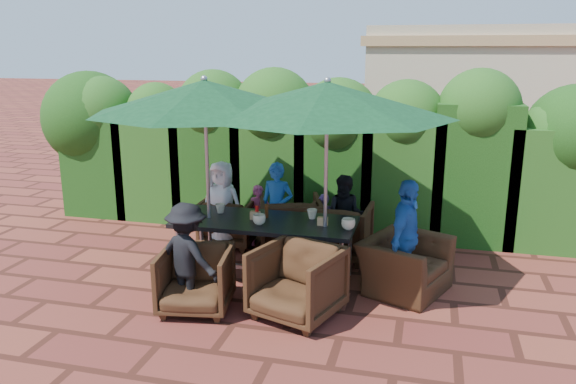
% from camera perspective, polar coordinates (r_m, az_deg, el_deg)
% --- Properties ---
extents(ground, '(80.00, 80.00, 0.00)m').
position_cam_1_polar(ground, '(6.91, -2.47, -9.16)').
color(ground, brown).
rests_on(ground, ground).
extents(dining_table, '(2.18, 0.90, 0.75)m').
position_cam_1_polar(dining_table, '(6.80, -2.34, -3.48)').
color(dining_table, black).
rests_on(dining_table, ground).
extents(umbrella_left, '(2.71, 2.71, 2.46)m').
position_cam_1_polar(umbrella_left, '(6.67, -8.46, 9.54)').
color(umbrella_left, gray).
rests_on(umbrella_left, ground).
extents(umbrella_right, '(2.85, 2.85, 2.46)m').
position_cam_1_polar(umbrella_right, '(6.26, 4.01, 9.35)').
color(umbrella_right, gray).
rests_on(umbrella_right, ground).
extents(chair_far_left, '(0.77, 0.73, 0.76)m').
position_cam_1_polar(chair_far_left, '(8.11, -6.01, -2.76)').
color(chair_far_left, black).
rests_on(chair_far_left, ground).
extents(chair_far_mid, '(1.03, 1.00, 0.86)m').
position_cam_1_polar(chair_far_mid, '(7.78, 0.23, -3.04)').
color(chair_far_mid, black).
rests_on(chair_far_mid, ground).
extents(chair_far_right, '(0.84, 0.79, 0.83)m').
position_cam_1_polar(chair_far_right, '(7.59, 5.25, -3.67)').
color(chair_far_right, black).
rests_on(chair_far_right, ground).
extents(chair_near_left, '(0.84, 0.80, 0.76)m').
position_cam_1_polar(chair_near_left, '(6.17, -9.37, -8.51)').
color(chair_near_left, black).
rests_on(chair_near_left, ground).
extents(chair_near_right, '(1.02, 0.99, 0.84)m').
position_cam_1_polar(chair_near_right, '(5.93, 0.89, -8.85)').
color(chair_near_right, black).
rests_on(chair_near_right, ground).
extents(chair_end_right, '(0.96, 1.14, 0.84)m').
position_cam_1_polar(chair_end_right, '(6.68, 11.80, -6.42)').
color(chair_end_right, black).
rests_on(chair_end_right, ground).
extents(adult_far_left, '(0.66, 0.44, 1.26)m').
position_cam_1_polar(adult_far_left, '(7.89, -6.71, -1.38)').
color(adult_far_left, white).
rests_on(adult_far_left, ground).
extents(adult_far_mid, '(0.49, 0.41, 1.27)m').
position_cam_1_polar(adult_far_mid, '(7.65, -1.14, -1.72)').
color(adult_far_mid, blue).
rests_on(adult_far_mid, ground).
extents(adult_far_right, '(0.56, 0.36, 1.14)m').
position_cam_1_polar(adult_far_right, '(7.57, 5.89, -2.52)').
color(adult_far_right, black).
rests_on(adult_far_right, ground).
extents(adult_near_left, '(0.83, 0.58, 1.19)m').
position_cam_1_polar(adult_near_left, '(6.14, -10.16, -6.48)').
color(adult_near_left, black).
rests_on(adult_near_left, ground).
extents(adult_end_right, '(0.57, 0.86, 1.35)m').
position_cam_1_polar(adult_end_right, '(6.51, 11.85, -4.60)').
color(adult_end_right, blue).
rests_on(adult_end_right, ground).
extents(child_left, '(0.39, 0.36, 0.88)m').
position_cam_1_polar(child_left, '(8.03, -2.97, -2.41)').
color(child_left, '#CD4880').
rests_on(child_left, ground).
extents(child_right, '(0.35, 0.32, 0.82)m').
position_cam_1_polar(child_right, '(7.81, 3.63, -3.15)').
color(child_right, '#6E4597').
rests_on(child_right, ground).
extents(pedestrian_a, '(1.59, 0.76, 1.64)m').
position_cam_1_polar(pedestrian_a, '(10.49, 13.12, 3.35)').
color(pedestrian_a, '#278725').
rests_on(pedestrian_a, ground).
extents(pedestrian_b, '(0.86, 0.55, 1.73)m').
position_cam_1_polar(pedestrian_b, '(10.50, 17.35, 3.36)').
color(pedestrian_b, '#CD4880').
rests_on(pedestrian_b, ground).
extents(pedestrian_c, '(1.18, 0.78, 1.69)m').
position_cam_1_polar(pedestrian_c, '(10.71, 23.86, 2.86)').
color(pedestrian_c, '#95939B').
rests_on(pedestrian_c, ground).
extents(cup_a, '(0.15, 0.15, 0.12)m').
position_cam_1_polar(cup_a, '(6.91, -10.17, -2.24)').
color(cup_a, beige).
rests_on(cup_a, dining_table).
extents(cup_b, '(0.13, 0.13, 0.12)m').
position_cam_1_polar(cup_b, '(7.10, -6.89, -1.66)').
color(cup_b, beige).
rests_on(cup_b, dining_table).
extents(cup_c, '(0.15, 0.15, 0.12)m').
position_cam_1_polar(cup_c, '(6.60, -2.95, -2.81)').
color(cup_c, beige).
rests_on(cup_c, dining_table).
extents(cup_d, '(0.13, 0.13, 0.12)m').
position_cam_1_polar(cup_d, '(6.82, 2.46, -2.24)').
color(cup_d, beige).
rests_on(cup_d, dining_table).
extents(cup_e, '(0.16, 0.16, 0.13)m').
position_cam_1_polar(cup_e, '(6.45, 6.14, -3.25)').
color(cup_e, beige).
rests_on(cup_e, dining_table).
extents(ketchup_bottle, '(0.04, 0.04, 0.17)m').
position_cam_1_polar(ketchup_bottle, '(6.79, -3.17, -2.11)').
color(ketchup_bottle, '#B20C0A').
rests_on(ketchup_bottle, dining_table).
extents(sauce_bottle, '(0.04, 0.04, 0.17)m').
position_cam_1_polar(sauce_bottle, '(6.86, -2.19, -1.93)').
color(sauce_bottle, '#4C230C').
rests_on(sauce_bottle, dining_table).
extents(serving_tray, '(0.35, 0.25, 0.02)m').
position_cam_1_polar(serving_tray, '(6.89, -10.22, -2.74)').
color(serving_tray, '#A87951').
rests_on(serving_tray, dining_table).
extents(number_block_left, '(0.12, 0.06, 0.10)m').
position_cam_1_polar(number_block_left, '(6.80, -3.35, -2.39)').
color(number_block_left, tan).
rests_on(number_block_left, dining_table).
extents(number_block_right, '(0.12, 0.06, 0.10)m').
position_cam_1_polar(number_block_right, '(6.57, 3.54, -2.99)').
color(number_block_right, tan).
rests_on(number_block_right, dining_table).
extents(hedge_wall, '(9.10, 1.60, 2.50)m').
position_cam_1_polar(hedge_wall, '(8.74, 0.60, 5.15)').
color(hedge_wall, '#163A10').
rests_on(hedge_wall, ground).
extents(building, '(6.20, 3.08, 3.20)m').
position_cam_1_polar(building, '(13.21, 21.69, 8.39)').
color(building, '#C0B08F').
rests_on(building, ground).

